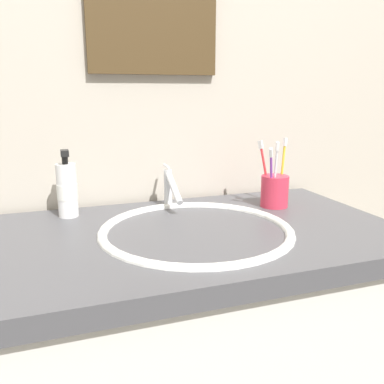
{
  "coord_description": "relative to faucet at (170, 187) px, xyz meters",
  "views": [
    {
      "loc": [
        -0.3,
        -0.9,
        1.15
      ],
      "look_at": [
        0.02,
        0.02,
        0.92
      ],
      "focal_mm": 38.7,
      "sensor_mm": 36.0,
      "label": 1
    }
  ],
  "objects": [
    {
      "name": "vanity_counter",
      "position": [
        -0.02,
        -0.21,
        -0.47
      ],
      "size": [
        1.04,
        0.59,
        0.83
      ],
      "color": "silver",
      "rests_on": "ground"
    },
    {
      "name": "toothbrush_red",
      "position": [
        0.27,
        -0.06,
        0.05
      ],
      "size": [
        0.03,
        0.05,
        0.18
      ],
      "color": "red",
      "rests_on": "toothbrush_cup"
    },
    {
      "name": "faucet",
      "position": [
        0.0,
        0.0,
        0.0
      ],
      "size": [
        0.02,
        0.16,
        0.12
      ],
      "color": "silver",
      "rests_on": "sink_basin"
    },
    {
      "name": "toothbrush_cup",
      "position": [
        0.29,
        -0.09,
        -0.02
      ],
      "size": [
        0.08,
        0.08,
        0.09
      ],
      "primitive_type": "cylinder",
      "color": "#D8334C",
      "rests_on": "vanity_counter"
    },
    {
      "name": "tiled_wall_back",
      "position": [
        -0.02,
        0.13,
        0.31
      ],
      "size": [
        2.24,
        0.04,
        2.4
      ],
      "primitive_type": "cube",
      "color": "beige",
      "rests_on": "ground"
    },
    {
      "name": "soap_dispenser",
      "position": [
        -0.28,
        0.01,
        0.01
      ],
      "size": [
        0.05,
        0.06,
        0.18
      ],
      "color": "white",
      "rests_on": "vanity_counter"
    },
    {
      "name": "toothbrush_white",
      "position": [
        0.28,
        -0.11,
        0.05
      ],
      "size": [
        0.02,
        0.04,
        0.19
      ],
      "color": "white",
      "rests_on": "toothbrush_cup"
    },
    {
      "name": "toothbrush_purple",
      "position": [
        0.26,
        -0.11,
        0.04
      ],
      "size": [
        0.04,
        0.05,
        0.17
      ],
      "color": "purple",
      "rests_on": "toothbrush_cup"
    },
    {
      "name": "toothbrush_yellow",
      "position": [
        0.32,
        -0.07,
        0.05
      ],
      "size": [
        0.03,
        0.02,
        0.19
      ],
      "color": "yellow",
      "rests_on": "toothbrush_cup"
    },
    {
      "name": "sink_basin",
      "position": [
        -0.0,
        -0.22,
        -0.1
      ],
      "size": [
        0.47,
        0.47,
        0.11
      ],
      "color": "white",
      "rests_on": "vanity_counter"
    }
  ]
}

